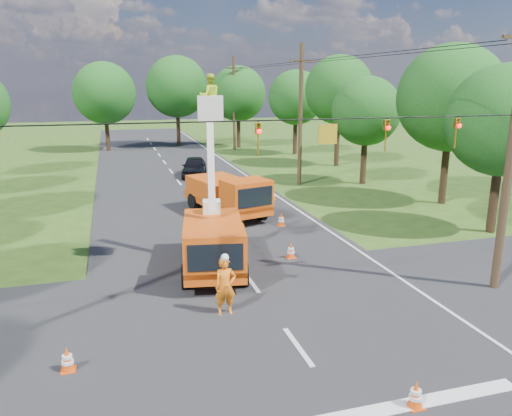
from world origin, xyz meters
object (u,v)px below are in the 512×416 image
object	(u,v)px
tree_right_e	(296,97)
tree_far_a	(104,93)
distant_car	(194,167)
bucket_truck	(213,232)
tree_right_b	(451,98)
tree_right_a	(503,121)
traffic_cone_1	(416,395)
second_truck	(228,194)
pole_right_far	(234,103)
tree_right_d	(339,90)
traffic_cone_4	(67,359)
tree_right_c	(366,111)
pole_right_near	(511,150)
pole_right_mid	(300,114)
tree_far_c	(238,94)
ground_worker	(225,286)
tree_far_b	(177,87)
traffic_cone_7	(273,195)
traffic_cone_2	(291,251)
traffic_cone_3	(281,220)

from	to	relation	value
tree_right_e	tree_far_a	distance (m)	20.43
distant_car	bucket_truck	bearing A→B (deg)	-84.63
tree_right_b	tree_right_e	xyz separation A→B (m)	(-1.20, 23.00, -0.62)
tree_right_e	tree_right_a	bearing A→B (deg)	-90.59
tree_right_a	tree_far_a	world-z (taller)	tree_far_a
traffic_cone_1	tree_right_b	distance (m)	22.68
second_truck	pole_right_far	world-z (taller)	pole_right_far
tree_right_a	tree_right_b	xyz separation A→B (m)	(1.50, 6.00, 0.87)
tree_right_d	traffic_cone_4	bearing A→B (deg)	-126.48
traffic_cone_4	tree_right_c	size ratio (longest dim) A/B	0.09
tree_right_e	pole_right_near	bearing A→B (deg)	-98.61
distant_car	pole_right_mid	xyz separation A→B (m)	(6.94, -5.31, 4.33)
tree_right_d	tree_right_c	bearing A→B (deg)	-101.31
bucket_truck	pole_right_mid	distance (m)	18.41
pole_right_near	pole_right_far	bearing A→B (deg)	90.00
second_truck	tree_far_a	xyz separation A→B (m)	(-6.42, 30.27, 4.94)
tree_right_e	tree_far_c	world-z (taller)	tree_far_c
ground_worker	tree_right_b	distance (m)	20.74
bucket_truck	tree_far_b	world-z (taller)	tree_far_b
pole_right_far	tree_far_c	size ratio (longest dim) A/B	1.09
traffic_cone_7	pole_right_mid	bearing A→B (deg)	51.24
traffic_cone_2	traffic_cone_1	bearing A→B (deg)	-94.04
tree_far_c	tree_right_d	bearing A→B (deg)	-70.54
traffic_cone_1	pole_right_near	size ratio (longest dim) A/B	0.07
traffic_cone_1	tree_far_a	distance (m)	49.10
bucket_truck	tree_right_d	bearing A→B (deg)	64.62
traffic_cone_7	pole_right_far	world-z (taller)	pole_right_far
tree_right_c	ground_worker	bearing A→B (deg)	-128.75
ground_worker	pole_right_mid	world-z (taller)	pole_right_mid
tree_right_a	bucket_truck	bearing A→B (deg)	-174.79
tree_right_c	tree_far_b	bearing A→B (deg)	111.42
tree_right_a	tree_far_a	distance (m)	41.37
tree_right_d	pole_right_near	bearing A→B (deg)	-103.13
traffic_cone_7	tree_far_b	distance (m)	30.10
pole_right_near	tree_far_c	distance (m)	42.02
traffic_cone_3	tree_right_c	distance (m)	14.16
pole_right_near	tree_right_c	world-z (taller)	pole_right_near
traffic_cone_7	pole_right_mid	xyz separation A→B (m)	(3.48, 4.33, 4.75)
traffic_cone_2	tree_right_a	size ratio (longest dim) A/B	0.09
traffic_cone_2	tree_right_d	xyz separation A→B (m)	(12.42, 21.93, 6.32)
bucket_truck	pole_right_mid	xyz separation A→B (m)	(9.58, 15.33, 3.49)
distant_car	pole_right_far	distance (m)	16.81
distant_car	traffic_cone_3	xyz separation A→B (m)	(2.03, -15.46, -0.42)
bucket_truck	traffic_cone_3	distance (m)	7.09
bucket_truck	pole_right_far	distance (m)	36.77
ground_worker	pole_right_mid	xyz separation A→B (m)	(10.00, 19.31, 4.14)
pole_right_near	tree_right_b	xyz separation A→B (m)	(6.50, 12.00, 1.33)
pole_right_mid	tree_right_d	distance (m)	9.55
bucket_truck	tree_right_a	xyz separation A→B (m)	(14.58, 1.33, 3.95)
tree_right_a	traffic_cone_1	bearing A→B (deg)	-136.39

